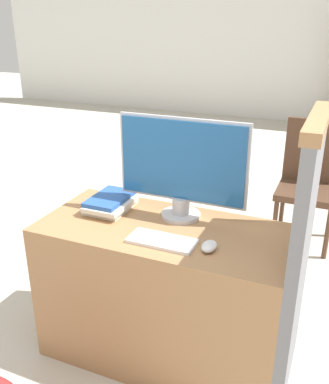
# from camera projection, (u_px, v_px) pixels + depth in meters

# --- Properties ---
(wall_back) EXTENTS (12.00, 0.06, 2.80)m
(wall_back) POSITION_uv_depth(u_px,v_px,m) (310.00, 36.00, 6.89)
(wall_back) COLOR white
(wall_back) RESTS_ON ground_plane
(desk) EXTENTS (1.20, 0.57, 0.74)m
(desk) POSITION_uv_depth(u_px,v_px,m) (164.00, 293.00, 2.17)
(desk) COLOR #9E7047
(desk) RESTS_ON ground_plane
(carrel_divider) EXTENTS (0.07, 0.60, 1.33)m
(carrel_divider) POSITION_uv_depth(u_px,v_px,m) (299.00, 266.00, 1.84)
(carrel_divider) COLOR slate
(carrel_divider) RESTS_ON ground_plane
(monitor) EXTENTS (0.65, 0.20, 0.50)m
(monitor) POSITION_uv_depth(u_px,v_px,m) (182.00, 167.00, 2.04)
(monitor) COLOR #B7B7BC
(monitor) RESTS_ON desk
(keyboard) EXTENTS (0.30, 0.13, 0.02)m
(keyboard) POSITION_uv_depth(u_px,v_px,m) (162.00, 241.00, 1.89)
(keyboard) COLOR white
(keyboard) RESTS_ON desk
(mouse) EXTENTS (0.06, 0.10, 0.04)m
(mouse) POSITION_uv_depth(u_px,v_px,m) (209.00, 246.00, 1.82)
(mouse) COLOR silver
(mouse) RESTS_ON desk
(book_stack) EXTENTS (0.21, 0.29, 0.07)m
(book_stack) POSITION_uv_depth(u_px,v_px,m) (110.00, 203.00, 2.20)
(book_stack) COLOR silver
(book_stack) RESTS_ON desk
(far_chair) EXTENTS (0.44, 0.44, 0.95)m
(far_chair) POSITION_uv_depth(u_px,v_px,m) (310.00, 177.00, 3.30)
(far_chair) COLOR #4C3323
(far_chair) RESTS_ON ground_plane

